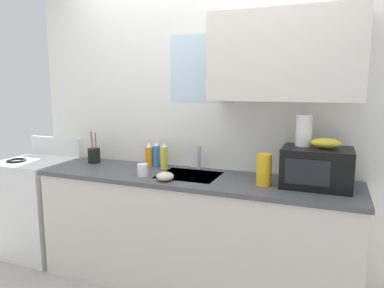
# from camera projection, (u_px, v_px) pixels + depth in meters

# --- Properties ---
(kitchen_wall_assembly) EXTENTS (3.24, 0.42, 2.50)m
(kitchen_wall_assembly) POSITION_uv_depth(u_px,v_px,m) (221.00, 114.00, 2.89)
(kitchen_wall_assembly) COLOR white
(kitchen_wall_assembly) RESTS_ON ground
(counter_unit) EXTENTS (2.47, 0.63, 0.90)m
(counter_unit) POSITION_uv_depth(u_px,v_px,m) (192.00, 230.00, 2.81)
(counter_unit) COLOR silver
(counter_unit) RESTS_ON ground
(sink_faucet) EXTENTS (0.03, 0.03, 0.19)m
(sink_faucet) POSITION_uv_depth(u_px,v_px,m) (199.00, 158.00, 2.95)
(sink_faucet) COLOR #B2B5BA
(sink_faucet) RESTS_ON counter_unit
(stove_range) EXTENTS (0.60, 0.60, 1.08)m
(stove_range) POSITION_uv_depth(u_px,v_px,m) (39.00, 205.00, 3.39)
(stove_range) COLOR white
(stove_range) RESTS_ON ground
(microwave) EXTENTS (0.46, 0.35, 0.27)m
(microwave) POSITION_uv_depth(u_px,v_px,m) (317.00, 167.00, 2.43)
(microwave) COLOR black
(microwave) RESTS_ON counter_unit
(banana_bunch) EXTENTS (0.20, 0.11, 0.07)m
(banana_bunch) POSITION_uv_depth(u_px,v_px,m) (326.00, 143.00, 2.38)
(banana_bunch) COLOR gold
(banana_bunch) RESTS_ON microwave
(paper_towel_roll) EXTENTS (0.11, 0.11, 0.22)m
(paper_towel_roll) POSITION_uv_depth(u_px,v_px,m) (304.00, 130.00, 2.47)
(paper_towel_roll) COLOR white
(paper_towel_roll) RESTS_ON microwave
(dish_soap_bottle_yellow) EXTENTS (0.06, 0.06, 0.22)m
(dish_soap_bottle_yellow) POSITION_uv_depth(u_px,v_px,m) (164.00, 156.00, 2.97)
(dish_soap_bottle_yellow) COLOR yellow
(dish_soap_bottle_yellow) RESTS_ON counter_unit
(dish_soap_bottle_blue) EXTENTS (0.06, 0.06, 0.22)m
(dish_soap_bottle_blue) POSITION_uv_depth(u_px,v_px,m) (156.00, 155.00, 3.05)
(dish_soap_bottle_blue) COLOR blue
(dish_soap_bottle_blue) RESTS_ON counter_unit
(dish_soap_bottle_orange) EXTENTS (0.07, 0.07, 0.20)m
(dish_soap_bottle_orange) POSITION_uv_depth(u_px,v_px,m) (149.00, 155.00, 3.07)
(dish_soap_bottle_orange) COLOR orange
(dish_soap_bottle_orange) RESTS_ON counter_unit
(cereal_canister) EXTENTS (0.10, 0.10, 0.22)m
(cereal_canister) POSITION_uv_depth(u_px,v_px,m) (264.00, 170.00, 2.47)
(cereal_canister) COLOR gold
(cereal_canister) RESTS_ON counter_unit
(mug_white) EXTENTS (0.08, 0.08, 0.09)m
(mug_white) POSITION_uv_depth(u_px,v_px,m) (143.00, 170.00, 2.73)
(mug_white) COLOR white
(mug_white) RESTS_ON counter_unit
(utensil_crock) EXTENTS (0.11, 0.11, 0.28)m
(utensil_crock) POSITION_uv_depth(u_px,v_px,m) (94.00, 155.00, 3.20)
(utensil_crock) COLOR black
(utensil_crock) RESTS_ON counter_unit
(small_bowl) EXTENTS (0.13, 0.13, 0.06)m
(small_bowl) POSITION_uv_depth(u_px,v_px,m) (165.00, 176.00, 2.60)
(small_bowl) COLOR beige
(small_bowl) RESTS_ON counter_unit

